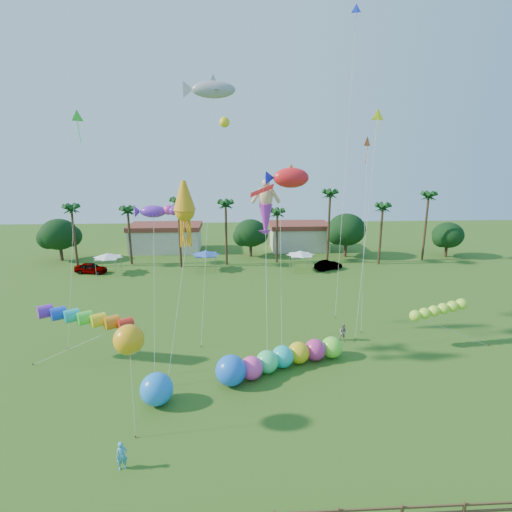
{
  "coord_description": "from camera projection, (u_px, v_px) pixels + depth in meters",
  "views": [
    {
      "loc": [
        -1.66,
        -20.73,
        16.87
      ],
      "look_at": [
        0.0,
        10.0,
        9.0
      ],
      "focal_mm": 28.0,
      "sensor_mm": 36.0,
      "label": 1
    }
  ],
  "objects": [
    {
      "name": "ground",
      "position": [
        265.0,
        439.0,
        24.33
      ],
      "size": [
        160.0,
        160.0,
        0.0
      ],
      "primitive_type": "plane",
      "color": "#285116",
      "rests_on": "ground"
    },
    {
      "name": "tree_line",
      "position": [
        266.0,
        233.0,
        66.01
      ],
      "size": [
        69.46,
        8.91,
        11.0
      ],
      "color": "#3A2819",
      "rests_on": "ground"
    },
    {
      "name": "buildings_row",
      "position": [
        227.0,
        239.0,
        72.04
      ],
      "size": [
        35.0,
        7.0,
        4.0
      ],
      "color": "beige",
      "rests_on": "ground"
    },
    {
      "name": "tent_row",
      "position": [
        206.0,
        253.0,
        58.48
      ],
      "size": [
        31.0,
        4.0,
        0.6
      ],
      "color": "white",
      "rests_on": "ground"
    },
    {
      "name": "car_a",
      "position": [
        91.0,
        268.0,
        58.09
      ],
      "size": [
        4.82,
        2.63,
        1.55
      ],
      "primitive_type": "imported",
      "rotation": [
        0.0,
        0.0,
        1.39
      ],
      "color": "#4C4C54",
      "rests_on": "ground"
    },
    {
      "name": "car_b",
      "position": [
        328.0,
        265.0,
        59.95
      ],
      "size": [
        4.47,
        3.1,
        1.4
      ],
      "primitive_type": "imported",
      "rotation": [
        0.0,
        0.0,
        2.0
      ],
      "color": "#4C4C54",
      "rests_on": "ground"
    },
    {
      "name": "spectator_a",
      "position": [
        122.0,
        456.0,
        21.87
      ],
      "size": [
        0.7,
        0.59,
        1.65
      ],
      "primitive_type": "imported",
      "rotation": [
        0.0,
        0.0,
        0.38
      ],
      "color": "#3A9BCC",
      "rests_on": "ground"
    },
    {
      "name": "spectator_b",
      "position": [
        343.0,
        333.0,
        36.92
      ],
      "size": [
        0.98,
        0.87,
        1.69
      ],
      "primitive_type": "imported",
      "rotation": [
        0.0,
        0.0,
        -0.32
      ],
      "color": "gray",
      "rests_on": "ground"
    },
    {
      "name": "caterpillar_inflatable",
      "position": [
        277.0,
        359.0,
        31.85
      ],
      "size": [
        11.01,
        6.19,
        2.33
      ],
      "rotation": [
        0.0,
        0.0,
        0.43
      ],
      "color": "#FA41A5",
      "rests_on": "ground"
    },
    {
      "name": "blue_ball",
      "position": [
        157.0,
        389.0,
        27.53
      ],
      "size": [
        2.28,
        2.28,
        2.28
      ],
      "primitive_type": "sphere",
      "color": "#1B7EF5",
      "rests_on": "ground"
    },
    {
      "name": "rainbow_tube",
      "position": [
        100.0,
        325.0,
        32.29
      ],
      "size": [
        9.76,
        4.17,
        3.99
      ],
      "color": "red",
      "rests_on": "ground"
    },
    {
      "name": "green_worm",
      "position": [
        415.0,
        316.0,
        35.27
      ],
      "size": [
        9.75,
        3.07,
        3.61
      ],
      "color": "#AAF035",
      "rests_on": "ground"
    },
    {
      "name": "orange_ball_kite",
      "position": [
        129.0,
        340.0,
        23.76
      ],
      "size": [
        1.84,
        1.84,
        7.07
      ],
      "color": "#F2A113",
      "rests_on": "ground"
    },
    {
      "name": "merman_kite",
      "position": [
        266.0,
        211.0,
        36.11
      ],
      "size": [
        2.38,
        6.0,
        14.29
      ],
      "color": "#EAB985",
      "rests_on": "ground"
    },
    {
      "name": "fish_kite",
      "position": [
        291.0,
        178.0,
        33.94
      ],
      "size": [
        4.8,
        6.18,
        15.88
      ],
      "color": "red",
      "rests_on": "ground"
    },
    {
      "name": "shark_kite",
      "position": [
        214.0,
        90.0,
        36.12
      ],
      "size": [
        5.58,
        7.39,
        23.5
      ],
      "color": "#9294A0",
      "rests_on": "ground"
    },
    {
      "name": "squid_kite",
      "position": [
        185.0,
        212.0,
        29.89
      ],
      "size": [
        2.62,
        4.39,
        15.11
      ],
      "color": "orange",
      "rests_on": "ground"
    },
    {
      "name": "lobster_kite",
      "position": [
        153.0,
        211.0,
        31.43
      ],
      "size": [
        4.0,
        5.02,
        13.19
      ],
      "color": "purple",
      "rests_on": "ground"
    },
    {
      "name": "delta_kite_red",
      "position": [
        367.0,
        146.0,
        37.69
      ],
      "size": [
        1.13,
        3.88,
        18.56
      ],
      "color": "#E14E19",
      "rests_on": "ground"
    },
    {
      "name": "delta_kite_yellow",
      "position": [
        377.0,
        119.0,
        35.87
      ],
      "size": [
        2.53,
        3.59,
        20.87
      ],
      "color": "#FAFF1A",
      "rests_on": "ground"
    },
    {
      "name": "delta_kite_green",
      "position": [
        77.0,
        121.0,
        34.58
      ],
      "size": [
        2.06,
        4.66,
        20.63
      ],
      "color": "#34DD34",
      "rests_on": "ground"
    },
    {
      "name": "delta_kite_blue",
      "position": [
        355.0,
        21.0,
        38.77
      ],
      "size": [
        2.13,
        4.2,
        31.03
      ],
      "color": "#1932E7",
      "rests_on": "ground"
    }
  ]
}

